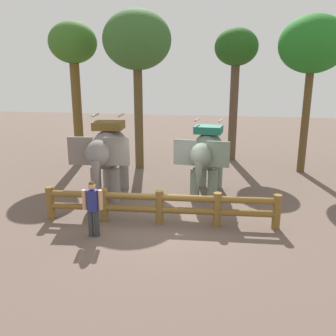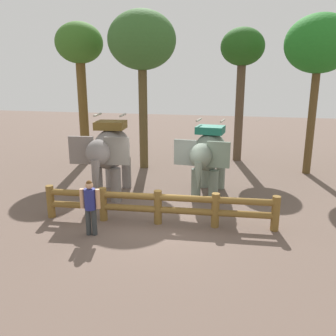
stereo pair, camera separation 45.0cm
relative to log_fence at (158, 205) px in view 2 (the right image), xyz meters
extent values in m
plane|color=brown|center=(0.00, 0.18, -0.61)|extent=(60.00, 60.00, 0.00)
cylinder|color=brown|center=(-3.44, -0.27, -0.08)|extent=(0.24, 0.24, 1.05)
cylinder|color=brown|center=(-1.72, -0.14, -0.08)|extent=(0.24, 0.24, 1.05)
cylinder|color=brown|center=(0.00, 0.00, -0.08)|extent=(0.24, 0.24, 1.05)
cylinder|color=brown|center=(1.72, 0.14, -0.08)|extent=(0.24, 0.24, 1.05)
cylinder|color=brown|center=(3.44, 0.27, -0.08)|extent=(0.24, 0.24, 1.05)
cylinder|color=brown|center=(0.00, 0.00, -0.16)|extent=(6.90, 0.74, 0.20)
cylinder|color=brown|center=(0.00, 0.00, 0.24)|extent=(6.90, 0.74, 0.20)
cylinder|color=slate|center=(-1.94, 1.56, 0.01)|extent=(0.37, 0.37, 1.23)
cylinder|color=slate|center=(-2.62, 1.49, 0.01)|extent=(0.37, 0.37, 1.23)
cylinder|color=slate|center=(-2.14, 3.21, 0.01)|extent=(0.37, 0.37, 1.23)
cylinder|color=slate|center=(-2.81, 3.14, 0.01)|extent=(0.37, 0.37, 1.23)
ellipsoid|color=slate|center=(-2.38, 2.35, 1.16)|extent=(1.54, 2.89, 1.44)
ellipsoid|color=slate|center=(-2.19, 0.72, 1.34)|extent=(0.89, 1.01, 0.88)
cube|color=slate|center=(-1.61, 0.91, 1.39)|extent=(0.83, 0.22, 0.92)
cube|color=slate|center=(-2.79, 0.77, 1.39)|extent=(0.83, 0.22, 0.92)
cone|color=slate|center=(-2.15, 0.40, 0.64)|extent=(0.33, 0.33, 1.13)
cube|color=brown|center=(-2.38, 2.35, 2.03)|extent=(1.15, 1.04, 0.29)
cylinder|color=#A59E8C|center=(-1.91, 2.40, 2.40)|extent=(0.17, 0.83, 0.07)
cylinder|color=#A59E8C|center=(-2.84, 2.30, 2.40)|extent=(0.17, 0.83, 0.07)
cylinder|color=slate|center=(1.44, 2.34, -0.03)|extent=(0.35, 0.35, 1.15)
cylinder|color=slate|center=(0.80, 2.40, -0.03)|extent=(0.35, 0.35, 1.15)
cylinder|color=slate|center=(1.57, 3.89, -0.03)|extent=(0.35, 0.35, 1.15)
cylinder|color=slate|center=(0.94, 3.95, -0.03)|extent=(0.35, 0.35, 1.15)
ellipsoid|color=slate|center=(1.19, 3.14, 1.05)|extent=(1.37, 2.68, 1.34)
ellipsoid|color=slate|center=(1.06, 1.62, 1.22)|extent=(0.81, 0.92, 0.82)
cube|color=slate|center=(1.62, 1.68, 1.27)|extent=(0.78, 0.18, 0.86)
cube|color=slate|center=(0.51, 1.77, 1.27)|extent=(0.78, 0.18, 0.86)
cone|color=slate|center=(1.03, 1.31, 0.56)|extent=(0.31, 0.31, 1.06)
cube|color=#1B6551|center=(1.19, 3.14, 1.86)|extent=(1.05, 0.94, 0.27)
cylinder|color=#A59E8C|center=(1.63, 3.11, 2.20)|extent=(0.13, 0.78, 0.07)
cylinder|color=#A59E8C|center=(0.75, 3.18, 2.20)|extent=(0.13, 0.78, 0.07)
cylinder|color=#303435|center=(-1.55, -1.17, -0.22)|extent=(0.15, 0.15, 0.77)
cylinder|color=#303435|center=(-1.72, -1.20, -0.22)|extent=(0.15, 0.15, 0.77)
cylinder|color=navy|center=(-1.64, -1.18, 0.46)|extent=(0.35, 0.35, 0.59)
cylinder|color=tan|center=(-1.42, -1.15, 0.48)|extent=(0.13, 0.13, 0.56)
cylinder|color=tan|center=(-1.86, -1.22, 0.48)|extent=(0.13, 0.13, 0.56)
sphere|color=tan|center=(-1.64, -1.18, 0.86)|extent=(0.21, 0.21, 0.21)
sphere|color=#593819|center=(-1.64, -1.18, 0.92)|extent=(0.17, 0.17, 0.17)
cylinder|color=brown|center=(2.04, 8.99, 1.98)|extent=(0.43, 0.43, 5.17)
ellipsoid|color=#215218|center=(2.04, 8.99, 5.16)|extent=(2.17, 2.17, 1.84)
cylinder|color=brown|center=(-5.68, 6.90, 2.04)|extent=(0.46, 0.46, 5.28)
ellipsoid|color=#356420|center=(-5.68, 6.90, 5.31)|extent=(2.30, 2.30, 1.95)
cylinder|color=brown|center=(-2.36, 6.42, 1.93)|extent=(0.41, 0.41, 5.08)
ellipsoid|color=#345F29|center=(-2.36, 6.42, 5.32)|extent=(3.09, 3.09, 2.63)
cylinder|color=brown|center=(5.27, 7.06, 1.84)|extent=(0.34, 0.34, 4.89)
ellipsoid|color=#216F20|center=(5.27, 7.06, 5.08)|extent=(2.89, 2.89, 2.46)
camera|label=1|loc=(2.08, -9.74, 3.79)|focal=37.54mm
camera|label=2|loc=(2.52, -9.65, 3.79)|focal=37.54mm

